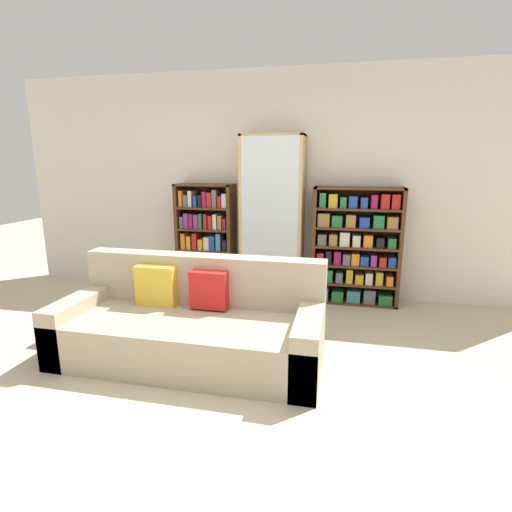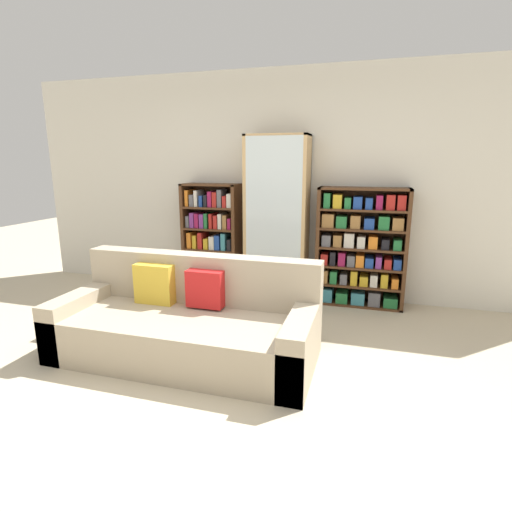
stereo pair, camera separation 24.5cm
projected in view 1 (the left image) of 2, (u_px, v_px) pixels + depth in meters
name	position (u px, v px, depth m)	size (l,w,h in m)	color
ground_plane	(210.00, 394.00, 2.89)	(16.00, 16.00, 0.00)	beige
wall_back	(272.00, 186.00, 4.90)	(6.68, 0.06, 2.70)	silver
couch	(192.00, 326.00, 3.39)	(2.19, 0.93, 0.83)	tan
bookshelf_left	(206.00, 241.00, 5.03)	(0.71, 0.32, 1.37)	#4C2D19
display_cabinet	(272.00, 219.00, 4.76)	(0.73, 0.36, 1.94)	tan
bookshelf_right	(355.00, 247.00, 4.64)	(1.00, 0.32, 1.36)	#4C2D19
wine_bottle	(305.00, 299.00, 4.44)	(0.07, 0.07, 0.36)	#192333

